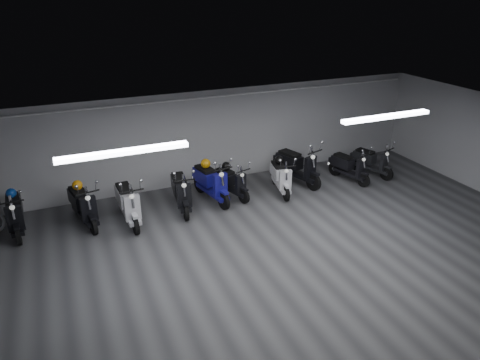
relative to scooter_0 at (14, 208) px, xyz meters
name	(u,v)px	position (x,y,z in m)	size (l,w,h in m)	color
floor	(288,268)	(5.32, -3.90, -0.68)	(14.00, 10.00, 0.01)	#39393B
ceiling	(295,144)	(5.32, -3.90, 2.13)	(14.00, 10.00, 0.01)	gray
back_wall	(208,137)	(5.32, 1.11, 0.73)	(14.00, 0.01, 2.80)	#A9A9AC
fluor_strip_left	(124,152)	(2.32, -2.90, 2.07)	(2.40, 0.18, 0.08)	white
fluor_strip_right	(386,117)	(8.32, -2.90, 2.07)	(2.40, 0.18, 0.08)	white
conduit	(208,97)	(5.32, 1.02, 1.95)	(0.05, 0.05, 13.60)	white
scooter_0	(14,208)	(0.00, 0.00, 0.00)	(0.60, 1.81, 1.35)	black
scooter_1	(82,200)	(1.54, -0.21, 0.02)	(0.62, 1.85, 1.38)	black
scooter_2	(127,197)	(2.58, -0.56, 0.03)	(0.63, 1.90, 1.41)	silver
scooter_3	(181,186)	(4.01, -0.40, 0.01)	(0.61, 1.84, 1.37)	black
scooter_4	(211,177)	(4.91, -0.20, 0.04)	(0.64, 1.92, 1.43)	navy
scooter_5	(231,177)	(5.52, -0.20, -0.07)	(0.54, 1.61, 1.20)	black
scooter_6	(281,172)	(6.94, -0.48, -0.04)	(0.57, 1.70, 1.27)	white
scooter_7	(298,160)	(7.69, -0.11, 0.07)	(0.66, 1.98, 1.48)	black
scooter_8	(350,162)	(9.25, -0.59, -0.06)	(0.55, 1.66, 1.23)	black
scooter_9	(372,157)	(10.17, -0.49, -0.06)	(0.55, 1.65, 1.23)	black
helmet_0	(11,193)	(-0.01, 0.25, 0.28)	(0.24, 0.24, 0.24)	#0D3A95
helmet_1	(77,185)	(1.49, 0.04, 0.31)	(0.26, 0.26, 0.26)	orange
helmet_2	(226,166)	(5.45, 0.01, 0.19)	(0.25, 0.25, 0.25)	black
helmet_3	(279,160)	(6.99, -0.25, 0.24)	(0.25, 0.25, 0.25)	black
helmet_4	(206,163)	(4.86, 0.06, 0.35)	(0.27, 0.27, 0.27)	orange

